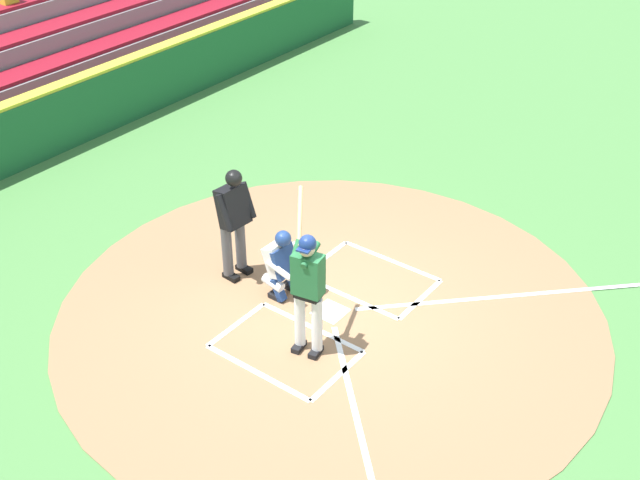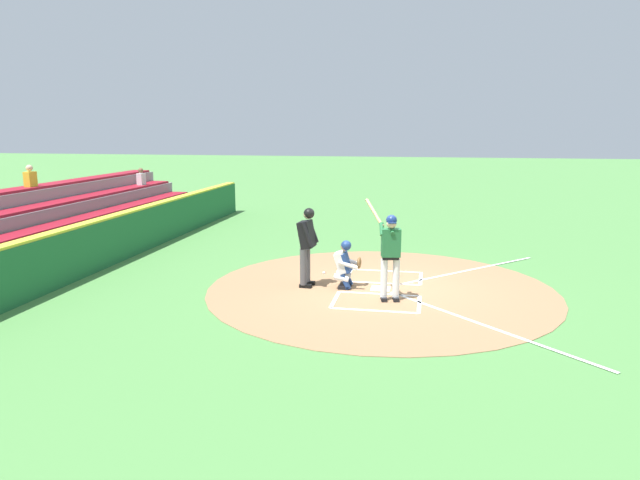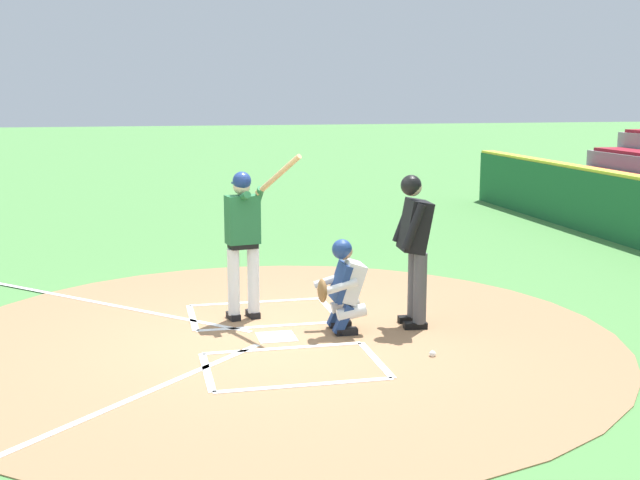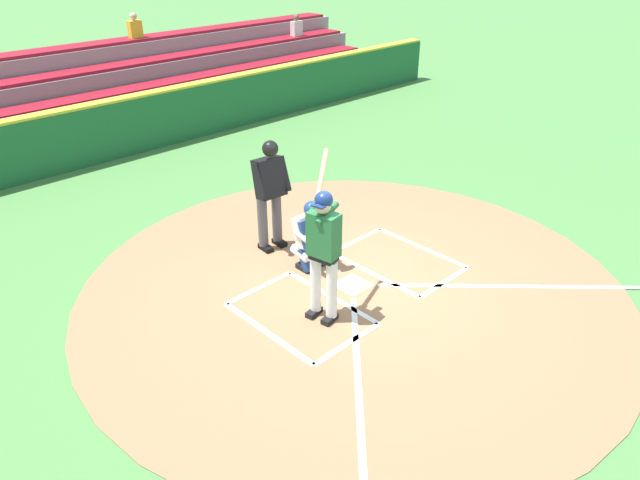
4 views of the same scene
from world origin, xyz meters
The scene contains 7 objects.
ground_plane centered at (0.00, 0.00, 0.00)m, with size 120.00×120.00×0.00m, color #4C8442.
dirt_circle centered at (0.00, 0.00, 0.01)m, with size 8.00×8.00×0.01m, color #99704C.
home_plate_and_chalk centered at (0.00, 0.88, 0.01)m, with size 7.93×4.91×0.01m.
batter centered at (0.86, 0.25, 1.10)m, with size 0.86×0.85×2.13m.
catcher centered at (0.06, -0.82, 0.59)m, with size 0.59×0.61×1.13m.
plate_umpire centered at (0.12, -1.72, 1.08)m, with size 0.60×0.45×1.86m.
baseball centered at (-1.07, -1.53, 0.04)m, with size 0.07×0.07×0.07m, color white.
Camera 3 is at (-9.17, 1.54, 2.85)m, focal length 46.33 mm.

